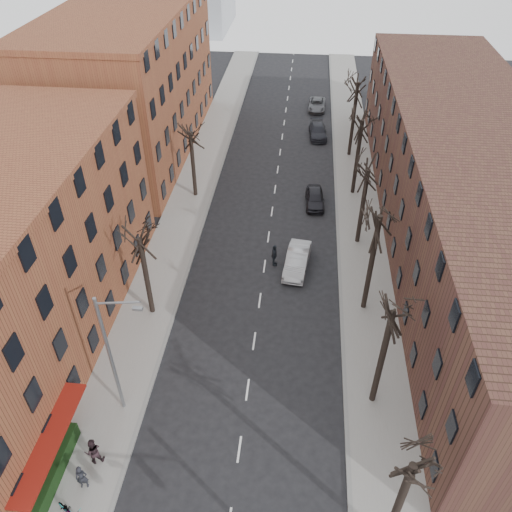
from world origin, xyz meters
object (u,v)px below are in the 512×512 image
(parked_car_near, at_px, (315,198))
(pedestrian_a, at_px, (82,478))
(silver_sedan, at_px, (297,260))
(bicycle, at_px, (71,512))
(parked_car_mid, at_px, (318,131))

(parked_car_near, xyz_separation_m, pedestrian_a, (-11.63, -28.54, 0.28))
(silver_sedan, bearing_deg, parked_car_near, 88.62)
(silver_sedan, height_order, parked_car_near, silver_sedan)
(parked_car_near, bearing_deg, bicycle, -114.26)
(silver_sedan, height_order, parked_car_mid, silver_sedan)
(silver_sedan, relative_size, parked_car_near, 1.15)
(parked_car_mid, bearing_deg, parked_car_near, -95.43)
(silver_sedan, distance_m, parked_car_mid, 24.46)
(silver_sedan, bearing_deg, bicycle, -110.23)
(parked_car_near, relative_size, bicycle, 2.20)
(silver_sedan, relative_size, bicycle, 2.54)
(silver_sedan, distance_m, parked_car_near, 9.65)
(parked_car_near, distance_m, bicycle, 32.31)
(parked_car_mid, height_order, pedestrian_a, pedestrian_a)
(pedestrian_a, bearing_deg, parked_car_near, 54.06)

